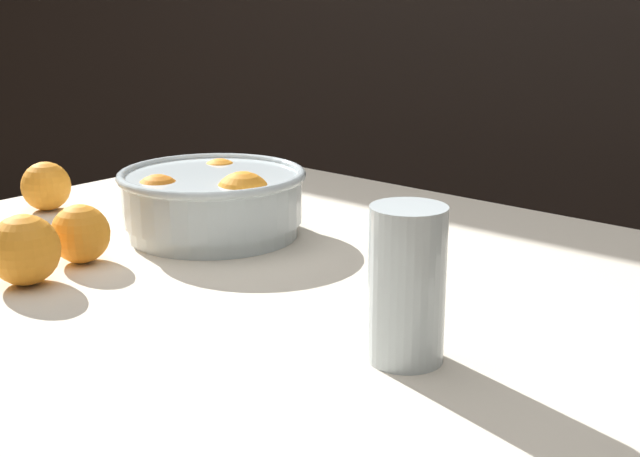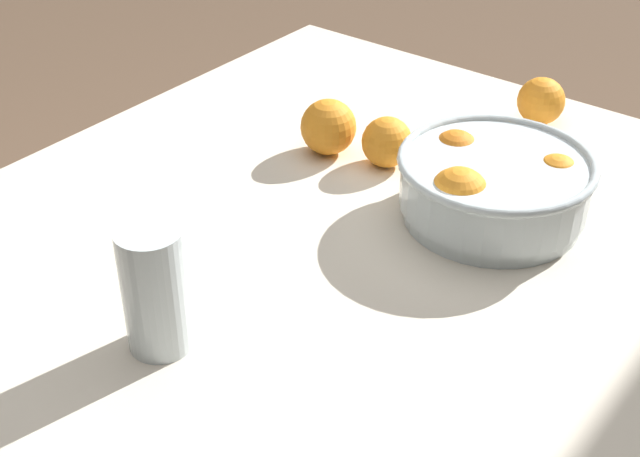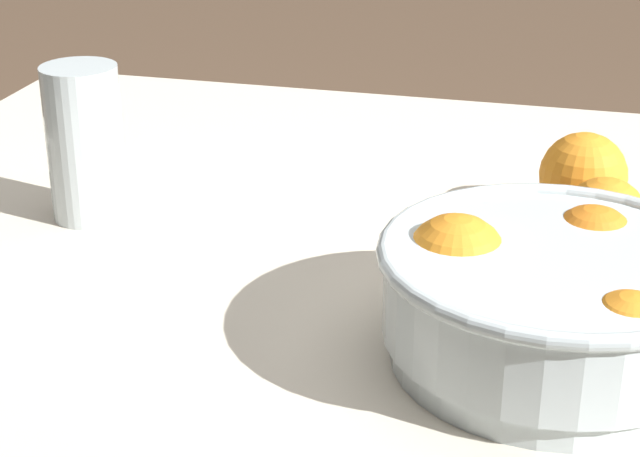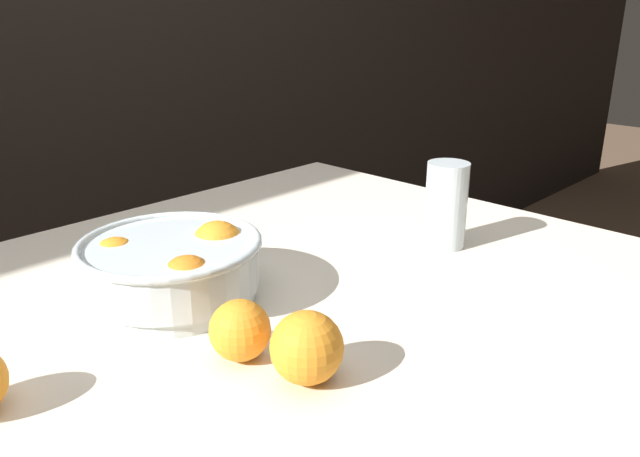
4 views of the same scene
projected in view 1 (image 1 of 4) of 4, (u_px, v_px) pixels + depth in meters
dining_table at (240, 348)px, 1.05m from camera, size 1.10×1.01×0.78m
fruit_bowl at (212, 200)px, 1.19m from camera, size 0.25×0.25×0.10m
juice_glass at (407, 291)px, 0.80m from camera, size 0.07×0.07×0.14m
orange_loose_near_bowl at (80, 234)px, 1.08m from camera, size 0.07×0.07×0.07m
orange_loose_front at (24, 250)px, 1.00m from camera, size 0.08×0.08×0.08m
orange_loose_aside at (46, 186)px, 1.32m from camera, size 0.07×0.07×0.07m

